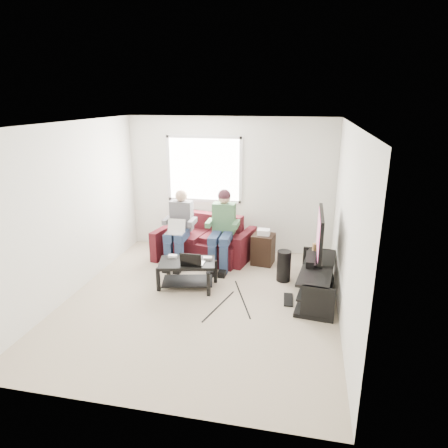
# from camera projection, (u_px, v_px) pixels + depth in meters

# --- Properties ---
(floor) EXTENTS (4.50, 4.50, 0.00)m
(floor) POSITION_uv_depth(u_px,v_px,m) (201.00, 301.00, 6.01)
(floor) COLOR tan
(floor) RESTS_ON ground
(ceiling) EXTENTS (4.50, 4.50, 0.00)m
(ceiling) POSITION_uv_depth(u_px,v_px,m) (197.00, 124.00, 5.22)
(ceiling) COLOR white
(ceiling) RESTS_ON wall_back
(wall_back) EXTENTS (4.50, 0.00, 4.50)m
(wall_back) POSITION_uv_depth(u_px,v_px,m) (230.00, 185.00, 7.72)
(wall_back) COLOR silver
(wall_back) RESTS_ON floor
(wall_front) EXTENTS (4.50, 0.00, 4.50)m
(wall_front) POSITION_uv_depth(u_px,v_px,m) (132.00, 291.00, 3.52)
(wall_front) COLOR silver
(wall_front) RESTS_ON floor
(wall_left) EXTENTS (0.00, 4.50, 4.50)m
(wall_left) POSITION_uv_depth(u_px,v_px,m) (71.00, 211.00, 6.01)
(wall_left) COLOR silver
(wall_left) RESTS_ON floor
(wall_right) EXTENTS (0.00, 4.50, 4.50)m
(wall_right) POSITION_uv_depth(u_px,v_px,m) (346.00, 227.00, 5.23)
(wall_right) COLOR silver
(wall_right) RESTS_ON floor
(window) EXTENTS (1.48, 0.04, 1.28)m
(window) POSITION_uv_depth(u_px,v_px,m) (204.00, 169.00, 7.71)
(window) COLOR white
(window) RESTS_ON wall_back
(sofa) EXTENTS (1.88, 1.09, 0.81)m
(sofa) POSITION_uv_depth(u_px,v_px,m) (205.00, 242.00, 7.56)
(sofa) COLOR #421018
(sofa) RESTS_ON floor
(person_left) EXTENTS (0.40, 0.70, 1.33)m
(person_left) POSITION_uv_depth(u_px,v_px,m) (179.00, 224.00, 7.24)
(person_left) COLOR navy
(person_left) RESTS_ON sofa
(person_right) EXTENTS (0.40, 0.71, 1.37)m
(person_right) POSITION_uv_depth(u_px,v_px,m) (222.00, 224.00, 7.09)
(person_right) COLOR navy
(person_right) RESTS_ON sofa
(laptop_silver) EXTENTS (0.38, 0.32, 0.24)m
(laptop_silver) POSITION_uv_depth(u_px,v_px,m) (175.00, 230.00, 7.03)
(laptop_silver) COLOR silver
(laptop_silver) RESTS_ON person_left
(coffee_table) EXTENTS (0.97, 0.72, 0.44)m
(coffee_table) POSITION_uv_depth(u_px,v_px,m) (187.00, 268.00, 6.37)
(coffee_table) COLOR black
(coffee_table) RESTS_ON floor
(laptop_black) EXTENTS (0.40, 0.33, 0.24)m
(laptop_black) POSITION_uv_depth(u_px,v_px,m) (193.00, 257.00, 6.20)
(laptop_black) COLOR black
(laptop_black) RESTS_ON coffee_table
(controller_a) EXTENTS (0.15, 0.11, 0.04)m
(controller_a) POSITION_uv_depth(u_px,v_px,m) (173.00, 256.00, 6.50)
(controller_a) COLOR silver
(controller_a) RESTS_ON coffee_table
(controller_b) EXTENTS (0.15, 0.12, 0.04)m
(controller_b) POSITION_uv_depth(u_px,v_px,m) (184.00, 256.00, 6.52)
(controller_b) COLOR black
(controller_b) RESTS_ON coffee_table
(controller_c) EXTENTS (0.16, 0.12, 0.04)m
(controller_c) POSITION_uv_depth(u_px,v_px,m) (208.00, 258.00, 6.41)
(controller_c) COLOR gray
(controller_c) RESTS_ON coffee_table
(tv_stand) EXTENTS (0.64, 1.57, 0.51)m
(tv_stand) POSITION_uv_depth(u_px,v_px,m) (317.00, 282.00, 6.10)
(tv_stand) COLOR black
(tv_stand) RESTS_ON floor
(tv) EXTENTS (0.12, 1.10, 0.81)m
(tv) POSITION_uv_depth(u_px,v_px,m) (320.00, 235.00, 5.97)
(tv) COLOR black
(tv) RESTS_ON tv_stand
(soundbar) EXTENTS (0.12, 0.50, 0.10)m
(soundbar) POSITION_uv_depth(u_px,v_px,m) (310.00, 259.00, 6.12)
(soundbar) COLOR black
(soundbar) RESTS_ON tv_stand
(drink_cup) EXTENTS (0.08, 0.08, 0.12)m
(drink_cup) POSITION_uv_depth(u_px,v_px,m) (315.00, 247.00, 6.60)
(drink_cup) COLOR olive
(drink_cup) RESTS_ON tv_stand
(console_white) EXTENTS (0.30, 0.22, 0.06)m
(console_white) POSITION_uv_depth(u_px,v_px,m) (317.00, 290.00, 5.71)
(console_white) COLOR silver
(console_white) RESTS_ON tv_stand
(console_grey) EXTENTS (0.34, 0.26, 0.08)m
(console_grey) POSITION_uv_depth(u_px,v_px,m) (317.00, 270.00, 6.36)
(console_grey) COLOR gray
(console_grey) RESTS_ON tv_stand
(console_black) EXTENTS (0.38, 0.30, 0.07)m
(console_black) POSITION_uv_depth(u_px,v_px,m) (317.00, 279.00, 6.03)
(console_black) COLOR black
(console_black) RESTS_ON tv_stand
(subwoofer) EXTENTS (0.23, 0.23, 0.52)m
(subwoofer) POSITION_uv_depth(u_px,v_px,m) (284.00, 266.00, 6.61)
(subwoofer) COLOR black
(subwoofer) RESTS_ON floor
(keyboard_floor) EXTENTS (0.16, 0.41, 0.02)m
(keyboard_floor) POSITION_uv_depth(u_px,v_px,m) (288.00, 300.00, 6.02)
(keyboard_floor) COLOR black
(keyboard_floor) RESTS_ON floor
(end_table) EXTENTS (0.38, 0.38, 0.66)m
(end_table) POSITION_uv_depth(u_px,v_px,m) (263.00, 248.00, 7.28)
(end_table) COLOR black
(end_table) RESTS_ON floor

